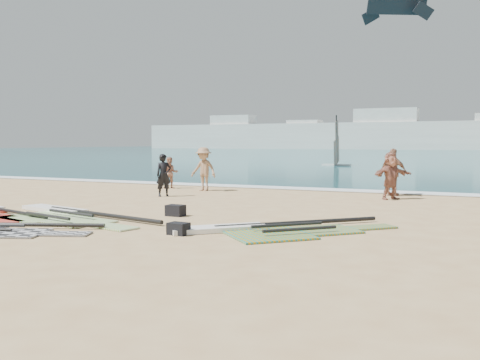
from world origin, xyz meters
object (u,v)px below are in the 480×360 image
at_px(rig_green, 64,215).
at_px(beachgoer_mid, 204,169).
at_px(person_wetsuit, 164,175).
at_px(beachgoer_back, 393,172).
at_px(rig_orange, 269,230).
at_px(beachgoer_right, 391,176).
at_px(beachgoer_left, 170,173).
at_px(gear_bag_far, 178,229).
at_px(gear_bag_near, 175,210).

relative_size(rig_green, beachgoer_mid, 3.10).
bearing_deg(beachgoer_mid, person_wetsuit, -90.10).
height_order(person_wetsuit, beachgoer_mid, beachgoer_mid).
relative_size(beachgoer_mid, beachgoer_back, 1.01).
height_order(rig_green, rig_orange, rig_green).
bearing_deg(person_wetsuit, rig_orange, -92.05).
bearing_deg(beachgoer_right, rig_orange, -148.34).
xyz_separation_m(beachgoer_left, beachgoer_mid, (2.07, -0.44, 0.24)).
height_order(beachgoer_left, beachgoer_mid, beachgoer_mid).
bearing_deg(gear_bag_far, beachgoer_back, 74.79).
distance_m(person_wetsuit, beachgoer_mid, 2.91).
bearing_deg(rig_green, rig_orange, 13.48).
relative_size(rig_orange, person_wetsuit, 2.93).
bearing_deg(person_wetsuit, gear_bag_near, -104.60).
bearing_deg(rig_green, beachgoer_back, 65.52).
height_order(rig_green, beachgoer_left, beachgoer_left).
relative_size(rig_orange, beachgoer_left, 3.39).
height_order(rig_orange, beachgoer_mid, beachgoer_mid).
bearing_deg(beachgoer_mid, beachgoer_left, 173.38).
distance_m(person_wetsuit, beachgoer_right, 9.08).
bearing_deg(gear_bag_near, person_wetsuit, 126.33).
bearing_deg(rig_orange, beachgoer_back, 37.38).
xyz_separation_m(gear_bag_near, beachgoer_right, (5.12, 7.57, 0.76)).
bearing_deg(person_wetsuit, beachgoer_back, -24.72).
relative_size(beachgoer_left, beachgoer_back, 0.77).
distance_m(gear_bag_near, beachgoer_mid, 8.38).
height_order(rig_green, beachgoer_back, beachgoer_back).
xyz_separation_m(rig_green, beachgoer_left, (-2.32, 9.64, 0.71)).
distance_m(beachgoer_mid, beachgoer_right, 8.37).
relative_size(gear_bag_near, beachgoer_back, 0.27).
height_order(rig_orange, gear_bag_near, gear_bag_near).
distance_m(gear_bag_far, beachgoer_mid, 11.64).
distance_m(gear_bag_far, beachgoer_right, 10.89).
relative_size(gear_bag_far, beachgoer_back, 0.25).
bearing_deg(beachgoer_left, person_wetsuit, -94.79).
distance_m(rig_orange, beachgoer_mid, 11.45).
relative_size(gear_bag_far, beachgoer_right, 0.26).
height_order(rig_green, gear_bag_far, gear_bag_far).
distance_m(person_wetsuit, beachgoer_left, 3.79).
height_order(gear_bag_near, person_wetsuit, person_wetsuit).
distance_m(gear_bag_near, beachgoer_right, 9.17).
relative_size(person_wetsuit, beachgoer_mid, 0.88).
bearing_deg(person_wetsuit, beachgoer_right, -33.11).
bearing_deg(person_wetsuit, beachgoer_left, 67.31).
bearing_deg(gear_bag_near, gear_bag_far, -57.00).
relative_size(beachgoer_left, beachgoer_mid, 0.76).
xyz_separation_m(beachgoer_left, beachgoer_back, (10.31, 0.86, 0.23)).
relative_size(rig_orange, beachgoer_right, 2.77).
bearing_deg(rig_orange, gear_bag_far, 171.29).
relative_size(beachgoer_mid, beachgoer_right, 1.08).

